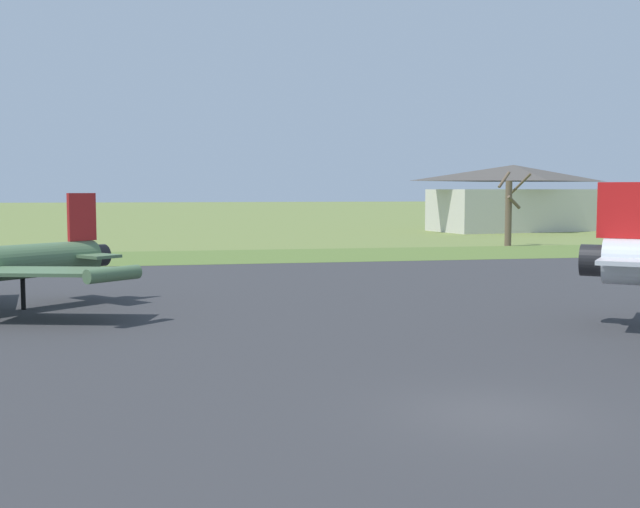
{
  "coord_description": "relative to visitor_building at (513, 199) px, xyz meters",
  "views": [
    {
      "loc": [
        -6.94,
        -15.62,
        4.93
      ],
      "look_at": [
        -0.74,
        15.61,
        2.3
      ],
      "focal_mm": 43.84,
      "sensor_mm": 36.0,
      "label": 1
    }
  ],
  "objects": [
    {
      "name": "ground_plane",
      "position": [
        -34.05,
        -71.81,
        -3.82
      ],
      "size": [
        600.0,
        600.0,
        0.0
      ],
      "primitive_type": "plane",
      "color": "olive"
    },
    {
      "name": "asphalt_apron",
      "position": [
        -34.05,
        -58.5,
        -3.8
      ],
      "size": [
        104.96,
        44.37,
        0.05
      ],
      "primitive_type": "cube",
      "color": "#333335",
      "rests_on": "ground"
    },
    {
      "name": "bare_tree_center",
      "position": [
        -11.39,
        -23.56,
        -0.59
      ],
      "size": [
        2.78,
        2.84,
        6.56
      ],
      "color": "brown",
      "rests_on": "ground"
    },
    {
      "name": "grass_verge_strip",
      "position": [
        -34.05,
        -30.32,
        -3.79
      ],
      "size": [
        164.96,
        12.0,
        0.06
      ],
      "primitive_type": "cube",
      "color": "#576F30",
      "rests_on": "ground"
    },
    {
      "name": "visitor_building",
      "position": [
        0.0,
        0.0,
        0.0
      ],
      "size": [
        21.15,
        12.68,
        7.89
      ],
      "color": "beige",
      "rests_on": "ground"
    }
  ]
}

